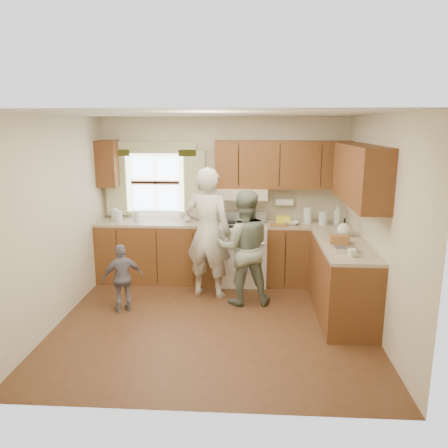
# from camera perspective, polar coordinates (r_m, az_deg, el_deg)

# --- Properties ---
(room) EXTENTS (3.80, 3.80, 3.80)m
(room) POSITION_cam_1_polar(r_m,az_deg,el_deg) (5.13, -1.39, 0.11)
(room) COLOR #462A15
(room) RESTS_ON ground
(kitchen_fixtures) EXTENTS (3.80, 2.25, 2.15)m
(kitchen_fixtures) POSITION_cam_1_polar(r_m,az_deg,el_deg) (6.26, 5.08, -1.47)
(kitchen_fixtures) COLOR #4A2310
(kitchen_fixtures) RESTS_ON ground
(stove) EXTENTS (0.76, 0.67, 1.07)m
(stove) POSITION_cam_1_polar(r_m,az_deg,el_deg) (6.70, 2.26, -3.76)
(stove) COLOR silver
(stove) RESTS_ON ground
(woman_left) EXTENTS (0.76, 0.61, 1.83)m
(woman_left) POSITION_cam_1_polar(r_m,az_deg,el_deg) (6.04, -2.10, -1.19)
(woman_left) COLOR beige
(woman_left) RESTS_ON ground
(woman_right) EXTENTS (0.83, 0.69, 1.55)m
(woman_right) POSITION_cam_1_polar(r_m,az_deg,el_deg) (5.84, 2.57, -3.11)
(woman_right) COLOR #264733
(woman_right) RESTS_ON ground
(child) EXTENTS (0.57, 0.44, 0.90)m
(child) POSITION_cam_1_polar(r_m,az_deg,el_deg) (5.82, -13.10, -6.88)
(child) COLOR slate
(child) RESTS_ON ground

